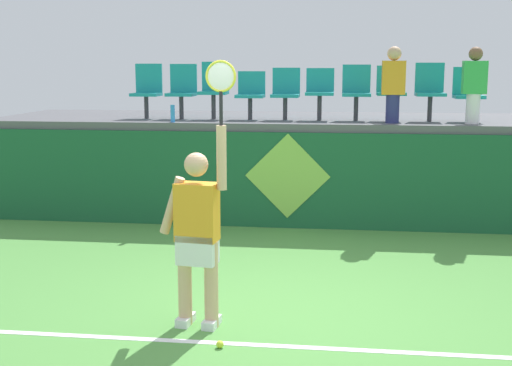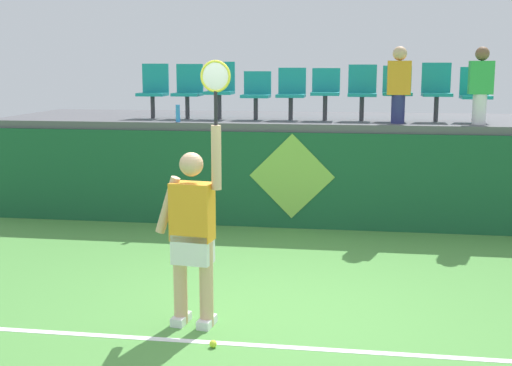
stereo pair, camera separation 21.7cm
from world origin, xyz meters
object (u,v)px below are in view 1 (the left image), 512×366
at_px(water_bottle, 173,114).
at_px(stadium_chair_8, 430,89).
at_px(stadium_chair_2, 214,87).
at_px(stadium_chair_6, 356,89).
at_px(stadium_chair_9, 468,92).
at_px(spectator_1, 474,84).
at_px(spectator_0, 393,83).
at_px(stadium_chair_3, 251,92).
at_px(stadium_chair_4, 286,91).
at_px(stadium_chair_1, 182,89).
at_px(stadium_chair_0, 147,89).
at_px(stadium_chair_7, 391,89).
at_px(stadium_chair_5, 320,90).
at_px(tennis_player, 198,230).
at_px(tennis_ball, 220,344).

bearing_deg(water_bottle, stadium_chair_8, 10.88).
bearing_deg(stadium_chair_2, stadium_chair_6, -0.06).
xyz_separation_m(stadium_chair_9, spectator_1, (-0.00, -0.44, 0.13)).
xyz_separation_m(stadium_chair_8, spectator_0, (-0.59, -0.46, 0.10)).
bearing_deg(stadium_chair_6, stadium_chair_3, -179.73).
height_order(stadium_chair_6, stadium_chair_8, stadium_chair_8).
bearing_deg(stadium_chair_4, stadium_chair_6, 0.13).
bearing_deg(water_bottle, stadium_chair_1, 91.74).
xyz_separation_m(stadium_chair_2, stadium_chair_4, (1.15, -0.01, -0.05)).
relative_size(stadium_chair_2, stadium_chair_3, 1.20).
bearing_deg(stadium_chair_9, spectator_0, -158.62).
distance_m(water_bottle, stadium_chair_0, 1.02).
bearing_deg(stadium_chair_0, stadium_chair_7, -0.11).
relative_size(stadium_chair_1, stadium_chair_3, 1.15).
xyz_separation_m(stadium_chair_0, stadium_chair_2, (1.11, -0.00, 0.03)).
height_order(stadium_chair_1, spectator_0, spectator_0).
bearing_deg(stadium_chair_0, stadium_chair_2, -0.05).
distance_m(stadium_chair_7, spectator_0, 0.47).
distance_m(stadium_chair_3, stadium_chair_5, 1.10).
height_order(tennis_player, spectator_1, spectator_1).
distance_m(tennis_player, stadium_chair_5, 5.07).
bearing_deg(stadium_chair_2, stadium_chair_1, 179.99).
bearing_deg(stadium_chair_1, stadium_chair_4, -0.17).
distance_m(stadium_chair_6, spectator_0, 0.71).
xyz_separation_m(stadium_chair_0, stadium_chair_4, (2.26, -0.01, -0.03)).
relative_size(stadium_chair_2, spectator_0, 0.81).
xyz_separation_m(stadium_chair_3, spectator_1, (3.37, -0.44, 0.16)).
distance_m(tennis_player, water_bottle, 4.38).
bearing_deg(stadium_chair_2, spectator_1, -6.45).
relative_size(stadium_chair_3, spectator_1, 0.68).
relative_size(stadium_chair_4, stadium_chair_7, 0.96).
height_order(water_bottle, stadium_chair_2, stadium_chair_2).
height_order(stadium_chair_6, spectator_0, spectator_0).
xyz_separation_m(stadium_chair_1, stadium_chair_5, (2.22, -0.01, -0.01)).
height_order(tennis_ball, stadium_chair_5, stadium_chair_5).
bearing_deg(stadium_chair_1, stadium_chair_8, -0.01).
bearing_deg(spectator_0, stadium_chair_0, 173.25).
distance_m(stadium_chair_1, stadium_chair_8, 3.91).
distance_m(stadium_chair_5, stadium_chair_8, 1.70).
xyz_separation_m(tennis_player, water_bottle, (-1.26, 4.12, 0.77)).
distance_m(tennis_player, stadium_chair_7, 5.39).
bearing_deg(spectator_1, water_bottle, -176.15).
distance_m(stadium_chair_5, stadium_chair_7, 1.10).
relative_size(water_bottle, spectator_0, 0.23).
height_order(stadium_chair_3, stadium_chair_6, stadium_chair_6).
height_order(water_bottle, stadium_chair_5, stadium_chair_5).
bearing_deg(water_bottle, stadium_chair_4, 24.18).
xyz_separation_m(tennis_ball, water_bottle, (-1.54, 4.61, 1.66)).
bearing_deg(tennis_ball, stadium_chair_8, 66.32).
height_order(stadium_chair_8, stadium_chair_9, stadium_chair_8).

